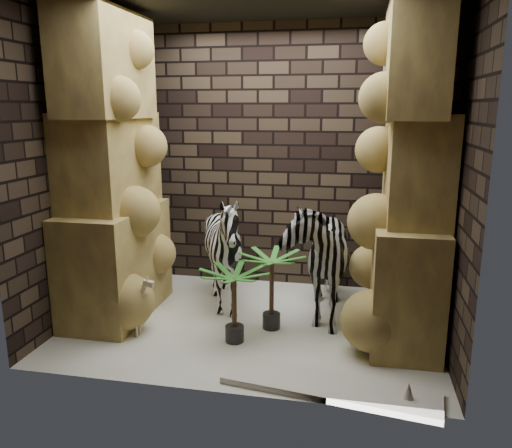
% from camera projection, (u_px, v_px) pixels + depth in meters
% --- Properties ---
extents(floor, '(3.50, 3.50, 0.00)m').
position_uv_depth(floor, '(251.00, 323.00, 4.94)').
color(floor, white).
rests_on(floor, ground).
extents(wall_back, '(3.50, 0.00, 3.50)m').
position_uv_depth(wall_back, '(273.00, 159.00, 5.80)').
color(wall_back, black).
rests_on(wall_back, ground).
extents(wall_front, '(3.50, 0.00, 3.50)m').
position_uv_depth(wall_front, '(213.00, 194.00, 3.41)').
color(wall_front, black).
rests_on(wall_front, ground).
extents(wall_left, '(0.00, 3.00, 3.00)m').
position_uv_depth(wall_left, '(77.00, 167.00, 4.94)').
color(wall_left, black).
rests_on(wall_left, ground).
extents(wall_right, '(0.00, 3.00, 3.00)m').
position_uv_depth(wall_right, '(452.00, 177.00, 4.27)').
color(wall_right, black).
rests_on(wall_right, ground).
extents(rock_pillar_left, '(0.68, 1.30, 3.00)m').
position_uv_depth(rock_pillar_left, '(110.00, 168.00, 4.87)').
color(rock_pillar_left, '#CDB757').
rests_on(rock_pillar_left, floor).
extents(rock_pillar_right, '(0.58, 1.25, 3.00)m').
position_uv_depth(rock_pillar_right, '(411.00, 176.00, 4.33)').
color(rock_pillar_right, '#CDB757').
rests_on(rock_pillar_right, floor).
extents(zebra_right, '(0.78, 1.30, 1.47)m').
position_uv_depth(zebra_right, '(315.00, 245.00, 5.02)').
color(zebra_right, white).
rests_on(zebra_right, floor).
extents(zebra_left, '(1.41, 1.55, 1.15)m').
position_uv_depth(zebra_left, '(225.00, 257.00, 5.15)').
color(zebra_left, white).
rests_on(zebra_left, floor).
extents(giraffe_toy, '(0.31, 0.11, 0.60)m').
position_uv_depth(giraffe_toy, '(129.00, 305.00, 4.62)').
color(giraffe_toy, beige).
rests_on(giraffe_toy, floor).
extents(palm_front, '(0.36, 0.36, 0.76)m').
position_uv_depth(palm_front, '(272.00, 291.00, 4.76)').
color(palm_front, '#257121').
rests_on(palm_front, floor).
extents(palm_back, '(0.36, 0.36, 0.70)m').
position_uv_depth(palm_back, '(234.00, 305.00, 4.49)').
color(palm_back, '#257121').
rests_on(palm_back, floor).
extents(surfboard, '(1.66, 0.63, 0.05)m').
position_uv_depth(surfboard, '(329.00, 386.00, 3.78)').
color(surfboard, silver).
rests_on(surfboard, floor).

